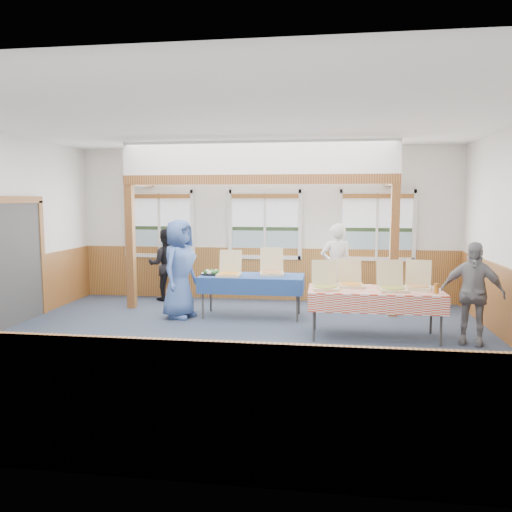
{
  "coord_description": "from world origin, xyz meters",
  "views": [
    {
      "loc": [
        1.27,
        -6.94,
        2.13
      ],
      "look_at": [
        0.15,
        1.0,
        1.21
      ],
      "focal_mm": 35.0,
      "sensor_mm": 36.0,
      "label": 1
    }
  ],
  "objects": [
    {
      "name": "floor",
      "position": [
        0.0,
        0.0,
        0.0
      ],
      "size": [
        8.0,
        8.0,
        0.0
      ],
      "primitive_type": "plane",
      "color": "#2B3747",
      "rests_on": "ground"
    },
    {
      "name": "ceiling",
      "position": [
        0.0,
        0.0,
        3.2
      ],
      "size": [
        8.0,
        8.0,
        0.0
      ],
      "primitive_type": "plane",
      "rotation": [
        3.14,
        0.0,
        0.0
      ],
      "color": "white",
      "rests_on": "wall_back"
    },
    {
      "name": "wall_back",
      "position": [
        0.0,
        3.5,
        1.6
      ],
      "size": [
        8.0,
        0.0,
        8.0
      ],
      "primitive_type": "plane",
      "rotation": [
        1.57,
        0.0,
        0.0
      ],
      "color": "silver",
      "rests_on": "floor"
    },
    {
      "name": "wall_front",
      "position": [
        0.0,
        -3.5,
        1.6
      ],
      "size": [
        8.0,
        0.0,
        8.0
      ],
      "primitive_type": "plane",
      "rotation": [
        -1.57,
        0.0,
        0.0
      ],
      "color": "silver",
      "rests_on": "floor"
    },
    {
      "name": "wainscot_back",
      "position": [
        0.0,
        3.48,
        0.55
      ],
      "size": [
        7.98,
        0.05,
        1.1
      ],
      "primitive_type": "cube",
      "color": "brown",
      "rests_on": "floor"
    },
    {
      "name": "wainscot_front",
      "position": [
        0.0,
        -3.48,
        0.55
      ],
      "size": [
        7.98,
        0.05,
        1.1
      ],
      "primitive_type": "cube",
      "color": "brown",
      "rests_on": "floor"
    },
    {
      "name": "cased_opening",
      "position": [
        -3.96,
        0.9,
        1.05
      ],
      "size": [
        0.06,
        1.3,
        2.1
      ],
      "primitive_type": "cube",
      "color": "#363636",
      "rests_on": "wall_left"
    },
    {
      "name": "window_left",
      "position": [
        -2.3,
        3.46,
        1.68
      ],
      "size": [
        1.56,
        0.1,
        1.46
      ],
      "color": "silver",
      "rests_on": "wall_back"
    },
    {
      "name": "window_mid",
      "position": [
        0.0,
        3.46,
        1.68
      ],
      "size": [
        1.56,
        0.1,
        1.46
      ],
      "color": "silver",
      "rests_on": "wall_back"
    },
    {
      "name": "window_right",
      "position": [
        2.3,
        3.46,
        1.68
      ],
      "size": [
        1.56,
        0.1,
        1.46
      ],
      "color": "silver",
      "rests_on": "wall_back"
    },
    {
      "name": "post_left",
      "position": [
        -2.5,
        2.3,
        1.2
      ],
      "size": [
        0.15,
        0.15,
        2.4
      ],
      "primitive_type": "cube",
      "color": "#5E2815",
      "rests_on": "floor"
    },
    {
      "name": "post_right",
      "position": [
        2.5,
        2.3,
        1.2
      ],
      "size": [
        0.15,
        0.15,
        2.4
      ],
      "primitive_type": "cube",
      "color": "#5E2815",
      "rests_on": "floor"
    },
    {
      "name": "cross_beam",
      "position": [
        0.0,
        2.3,
        2.49
      ],
      "size": [
        5.15,
        0.18,
        0.18
      ],
      "primitive_type": "cube",
      "color": "#5E2815",
      "rests_on": "post_left"
    },
    {
      "name": "table_left",
      "position": [
        -0.04,
        1.89,
        0.7
      ],
      "size": [
        1.96,
        1.1,
        0.76
      ],
      "rotation": [
        0.0,
        0.0,
        -0.15
      ],
      "color": "#363636",
      "rests_on": "floor"
    },
    {
      "name": "table_right",
      "position": [
        2.03,
        0.76,
        0.7
      ],
      "size": [
        2.15,
        1.32,
        0.76
      ],
      "rotation": [
        0.0,
        0.0,
        -0.22
      ],
      "color": "#363636",
      "rests_on": "floor"
    },
    {
      "name": "pizza_box_a",
      "position": [
        -0.45,
        1.78,
        0.82
      ],
      "size": [
        0.43,
        0.51,
        0.44
      ],
      "rotation": [
        0.0,
        0.0,
        0.04
      ],
      "color": "beige",
      "rests_on": "table_left"
    },
    {
      "name": "pizza_box_b",
      "position": [
        0.3,
        2.05,
        0.83
      ],
      "size": [
        0.49,
        0.58,
        0.47
      ],
      "rotation": [
        0.0,
        0.0,
        0.12
      ],
      "color": "beige",
      "rests_on": "table_left"
    },
    {
      "name": "pizza_box_c",
      "position": [
        1.27,
        0.66,
        0.82
      ],
      "size": [
        0.44,
        0.51,
        0.42
      ],
      "rotation": [
        0.0,
        0.0,
        0.11
      ],
      "color": "beige",
      "rests_on": "table_right"
    },
    {
      "name": "pizza_box_d",
      "position": [
        1.67,
        0.95,
        0.82
      ],
      "size": [
        0.44,
        0.51,
        0.42
      ],
      "rotation": [
        0.0,
        0.0,
        0.11
      ],
      "color": "beige",
      "rests_on": "table_right"
    },
    {
      "name": "pizza_box_e",
      "position": [
        2.27,
        0.68,
        0.82
      ],
      "size": [
        0.45,
        0.53,
        0.44
      ],
      "rotation": [
        0.0,
        0.0,
        0.09
      ],
      "color": "beige",
      "rests_on": "table_right"
    },
    {
      "name": "pizza_box_f",
      "position": [
        2.69,
        0.9,
        0.82
      ],
      "size": [
        0.47,
        0.54,
        0.42
      ],
      "rotation": [
        0.0,
        0.0,
        -0.19
      ],
      "color": "beige",
      "rests_on": "table_right"
    },
    {
      "name": "veggie_tray",
      "position": [
        -0.79,
        1.89,
        0.79
      ],
      "size": [
        0.38,
        0.38,
        0.09
      ],
      "color": "black",
      "rests_on": "table_left"
    },
    {
      "name": "drink_glass",
      "position": [
        2.88,
        0.51,
        0.83
      ],
      "size": [
        0.07,
        0.07,
        0.15
      ],
      "primitive_type": "cylinder",
      "color": "#9A5C19",
      "rests_on": "table_right"
    },
    {
      "name": "woman_white",
      "position": [
        1.48,
        2.62,
        0.84
      ],
      "size": [
        0.68,
        0.53,
        1.67
      ],
      "primitive_type": "imported",
      "rotation": [
        0.0,
        0.0,
        3.37
      ],
      "color": "silver",
      "rests_on": "floor"
    },
    {
      "name": "woman_black",
      "position": [
        -2.06,
        3.1,
        0.76
      ],
      "size": [
        0.87,
        0.76,
        1.52
      ],
      "primitive_type": "imported",
      "rotation": [
        0.0,
        0.0,
        3.42
      ],
      "color": "black",
      "rests_on": "floor"
    },
    {
      "name": "man_blue",
      "position": [
        -1.32,
        1.63,
        0.89
      ],
      "size": [
        0.77,
        0.98,
        1.77
      ],
      "primitive_type": "imported",
      "rotation": [
        0.0,
        0.0,
        1.31
      ],
      "color": "#3C5897",
      "rests_on": "floor"
    },
    {
      "name": "person_grey",
      "position": [
        3.41,
        0.63,
        0.76
      ],
      "size": [
        0.96,
        0.65,
        1.52
      ],
      "primitive_type": "imported",
      "rotation": [
        0.0,
        0.0,
        -0.35
      ],
      "color": "gray",
      "rests_on": "floor"
    }
  ]
}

